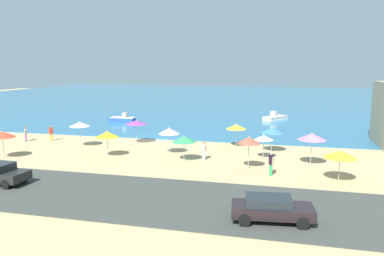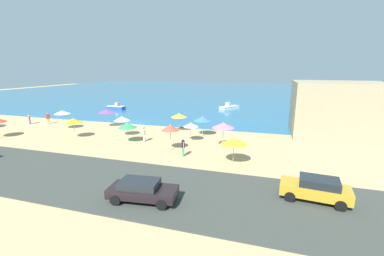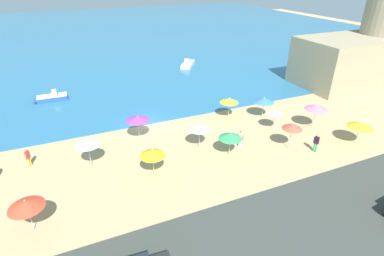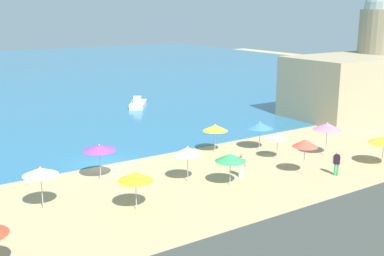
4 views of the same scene
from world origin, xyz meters
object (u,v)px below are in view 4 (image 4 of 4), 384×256
object	(u,v)px
beach_umbrella_0	(278,136)
beach_umbrella_5	(230,158)
beach_umbrella_6	(40,171)
beach_umbrella_9	(260,125)
beach_umbrella_7	(136,176)
beach_umbrella_1	(384,140)
bather_2	(241,164)
beach_umbrella_2	(327,126)
beach_umbrella_12	(215,128)
skiff_offshore	(138,104)
beach_umbrella_8	(305,143)
beach_umbrella_11	(188,151)
bather_0	(337,162)
harbor_fortress	(373,66)
beach_umbrella_4	(99,148)

from	to	relation	value
beach_umbrella_0	beach_umbrella_5	bearing A→B (deg)	-159.52
beach_umbrella_6	beach_umbrella_9	distance (m)	18.92
beach_umbrella_7	beach_umbrella_5	bearing A→B (deg)	1.25
beach_umbrella_1	bather_2	xyz separation A→B (m)	(-10.54, 3.78, -1.03)
beach_umbrella_0	beach_umbrella_2	size ratio (longest dim) A/B	0.79
bather_2	beach_umbrella_12	bearing A→B (deg)	70.62
beach_umbrella_1	beach_umbrella_5	distance (m)	12.50
beach_umbrella_2	skiff_offshore	distance (m)	26.23
beach_umbrella_1	beach_umbrella_8	world-z (taller)	beach_umbrella_8
beach_umbrella_12	skiff_offshore	distance (m)	20.65
beach_umbrella_8	beach_umbrella_11	world-z (taller)	beach_umbrella_8
bather_0	harbor_fortress	size ratio (longest dim) A/B	0.10
bather_2	harbor_fortress	world-z (taller)	harbor_fortress
beach_umbrella_0	beach_umbrella_6	xyz separation A→B (m)	(-18.16, 0.51, 0.44)
beach_umbrella_11	skiff_offshore	distance (m)	26.49
skiff_offshore	beach_umbrella_0	bearing A→B (deg)	-91.32
beach_umbrella_6	beach_umbrella_11	size ratio (longest dim) A/B	1.04
beach_umbrella_12	beach_umbrella_8	bearing A→B (deg)	-76.12
beach_umbrella_2	beach_umbrella_12	size ratio (longest dim) A/B	1.15
beach_umbrella_2	bather_0	world-z (taller)	beach_umbrella_2
beach_umbrella_0	bather_0	world-z (taller)	beach_umbrella_0
beach_umbrella_2	beach_umbrella_11	distance (m)	12.51
beach_umbrella_8	bather_0	size ratio (longest dim) A/B	1.51
beach_umbrella_1	beach_umbrella_9	bearing A→B (deg)	120.94
beach_umbrella_4	beach_umbrella_5	world-z (taller)	beach_umbrella_4
beach_umbrella_5	beach_umbrella_9	world-z (taller)	beach_umbrella_9
beach_umbrella_7	bather_2	xyz separation A→B (m)	(8.65, 0.94, -1.11)
beach_umbrella_2	beach_umbrella_5	xyz separation A→B (m)	(-10.49, -1.00, -0.49)
beach_umbrella_2	bather_0	bearing A→B (deg)	-130.19
bather_2	beach_umbrella_8	bearing A→B (deg)	-27.09
beach_umbrella_8	harbor_fortress	bearing A→B (deg)	26.73
beach_umbrella_5	skiff_offshore	world-z (taller)	beach_umbrella_5
beach_umbrella_7	harbor_fortress	world-z (taller)	harbor_fortress
beach_umbrella_2	beach_umbrella_12	world-z (taller)	beach_umbrella_2
beach_umbrella_0	beach_umbrella_1	bearing A→B (deg)	-44.47
beach_umbrella_7	beach_umbrella_12	world-z (taller)	same
beach_umbrella_5	beach_umbrella_0	bearing A→B (deg)	20.48
beach_umbrella_0	beach_umbrella_8	bearing A→B (deg)	-104.55
beach_umbrella_2	bather_2	world-z (taller)	beach_umbrella_2
beach_umbrella_6	beach_umbrella_8	size ratio (longest dim) A/B	0.98
beach_umbrella_5	harbor_fortress	world-z (taller)	harbor_fortress
beach_umbrella_0	beach_umbrella_11	xyz separation A→B (m)	(-8.55, -0.33, 0.29)
beach_umbrella_9	beach_umbrella_12	xyz separation A→B (m)	(-3.54, 1.41, -0.02)
beach_umbrella_0	beach_umbrella_8	xyz separation A→B (m)	(-0.97, -3.73, 0.44)
beach_umbrella_4	beach_umbrella_8	world-z (taller)	beach_umbrella_8
beach_umbrella_5	beach_umbrella_12	size ratio (longest dim) A/B	0.94
beach_umbrella_2	beach_umbrella_9	size ratio (longest dim) A/B	1.13
beach_umbrella_1	beach_umbrella_2	bearing A→B (deg)	112.36
beach_umbrella_7	beach_umbrella_11	size ratio (longest dim) A/B	0.95
beach_umbrella_4	bather_0	size ratio (longest dim) A/B	1.42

